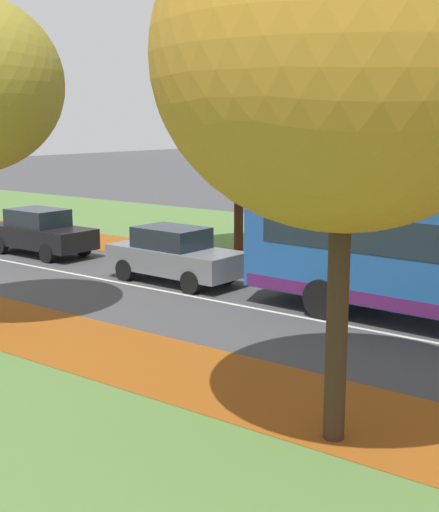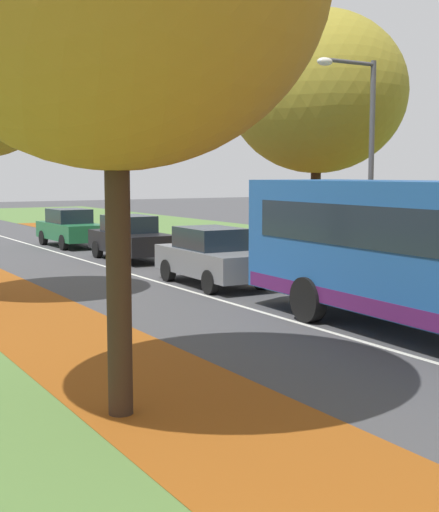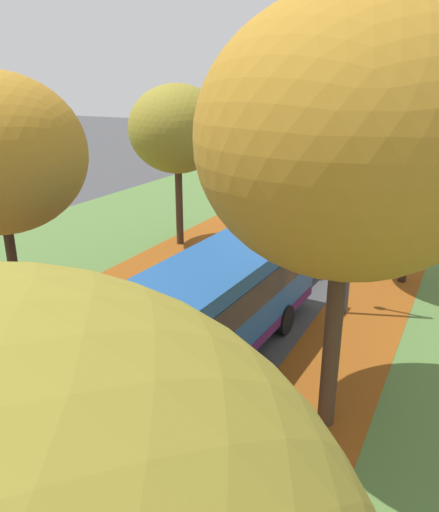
% 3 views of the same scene
% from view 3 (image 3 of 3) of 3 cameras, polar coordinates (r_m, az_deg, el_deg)
% --- Properties ---
extents(grass_verge_left, '(12.00, 90.00, 0.01)m').
position_cam_3_polar(grass_verge_left, '(29.30, -8.05, 4.33)').
color(grass_verge_left, '#517538').
rests_on(grass_verge_left, ground).
extents(leaf_litter_left, '(2.80, 60.00, 0.00)m').
position_cam_3_polar(leaf_litter_left, '(22.09, -7.21, -0.78)').
color(leaf_litter_left, '#8C4714').
rests_on(leaf_litter_left, grass_verge_left).
extents(leaf_litter_right, '(2.80, 60.00, 0.00)m').
position_cam_3_polar(leaf_litter_right, '(18.80, 16.74, -5.30)').
color(leaf_litter_right, '#8C4714').
rests_on(leaf_litter_right, grass_verge_right).
extents(road_centre_line, '(0.12, 80.00, 0.01)m').
position_cam_3_polar(road_centre_line, '(25.28, 9.28, 1.76)').
color(road_centre_line, silver).
rests_on(road_centre_line, ground).
extents(tree_left_mid, '(4.43, 4.43, 7.47)m').
position_cam_3_polar(tree_left_mid, '(23.44, -4.86, 14.20)').
color(tree_left_mid, '#422D1E').
rests_on(tree_left_mid, ground).
extents(tree_right_near, '(6.06, 6.06, 9.33)m').
position_cam_3_polar(tree_right_near, '(10.17, 14.65, 12.78)').
color(tree_right_near, '#422D1E').
rests_on(tree_right_near, ground).
extents(tree_right_mid, '(5.60, 5.60, 8.18)m').
position_cam_3_polar(tree_right_mid, '(19.93, 22.01, 12.45)').
color(tree_right_mid, black).
rests_on(tree_right_mid, ground).
extents(streetlamp_right, '(1.89, 0.28, 6.00)m').
position_cam_3_polar(streetlamp_right, '(16.73, 14.11, 5.43)').
color(streetlamp_right, '#47474C').
rests_on(streetlamp_right, ground).
extents(bus, '(2.95, 10.49, 2.98)m').
position_cam_3_polar(bus, '(13.65, -1.70, -6.35)').
color(bus, '#1E5199').
rests_on(bus, ground).
extents(car_grey_lead, '(1.90, 4.26, 1.62)m').
position_cam_3_polar(car_grey_lead, '(21.16, 8.71, 0.52)').
color(car_grey_lead, slate).
rests_on(car_grey_lead, ground).
extents(car_black_following, '(1.83, 4.22, 1.62)m').
position_cam_3_polar(car_black_following, '(27.14, 14.14, 4.45)').
color(car_black_following, black).
rests_on(car_black_following, ground).
extents(car_green_third_in_line, '(1.84, 4.23, 1.62)m').
position_cam_3_polar(car_green_third_in_line, '(32.76, 16.30, 6.84)').
color(car_green_third_in_line, '#1E6038').
rests_on(car_green_third_in_line, ground).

